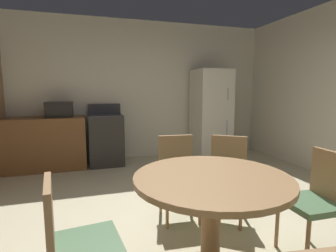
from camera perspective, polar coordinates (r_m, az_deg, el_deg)
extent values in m
plane|color=beige|center=(2.71, 2.81, -22.20)|extent=(14.00, 14.00, 0.00)
cube|color=silver|center=(5.28, -8.27, 7.68)|extent=(5.87, 0.12, 2.70)
cube|color=brown|center=(5.00, -27.64, -3.53)|extent=(1.77, 0.60, 0.90)
cube|color=#2D2B28|center=(4.91, -13.36, -3.02)|extent=(0.60, 0.60, 0.90)
cube|color=#38383D|center=(4.85, -13.53, 2.33)|extent=(0.60, 0.60, 0.02)
cube|color=#38383D|center=(5.12, -13.76, 3.73)|extent=(0.60, 0.04, 0.18)
cube|color=silver|center=(5.34, 9.36, 2.61)|extent=(0.68, 0.66, 1.76)
cylinder|color=#B2B2B7|center=(5.11, 12.98, 6.78)|extent=(0.02, 0.02, 0.22)
cylinder|color=#B2B2B7|center=(5.16, 12.76, -0.46)|extent=(0.02, 0.02, 0.30)
cube|color=black|center=(4.86, -22.67, 3.37)|extent=(0.44, 0.32, 0.26)
cylinder|color=#9E754C|center=(2.06, 9.33, -21.26)|extent=(0.14, 0.14, 0.72)
cylinder|color=#9E754C|center=(1.90, 9.59, -11.21)|extent=(1.11, 1.11, 0.04)
cylinder|color=#9E754C|center=(2.76, 7.03, -16.65)|extent=(0.03, 0.03, 0.43)
cylinder|color=#9E754C|center=(2.68, -0.18, -17.42)|extent=(0.03, 0.03, 0.43)
cylinder|color=#9E754C|center=(3.06, 4.83, -14.12)|extent=(0.03, 0.03, 0.43)
cylinder|color=#9E754C|center=(2.98, -1.63, -14.69)|extent=(0.03, 0.03, 0.43)
cube|color=#4C704C|center=(2.78, 2.55, -11.23)|extent=(0.43, 0.43, 0.05)
cube|color=#9E754C|center=(2.89, 1.63, -6.15)|extent=(0.38, 0.06, 0.42)
cylinder|color=#9E754C|center=(2.36, 28.18, -22.10)|extent=(0.03, 0.03, 0.43)
cylinder|color=#9E754C|center=(2.58, 22.76, -19.03)|extent=(0.03, 0.03, 0.43)
cylinder|color=#9E754C|center=(2.79, 28.57, -17.33)|extent=(0.03, 0.03, 0.43)
cube|color=#4C704C|center=(2.48, 28.76, -14.65)|extent=(0.41, 0.41, 0.05)
cube|color=#9E754C|center=(2.53, 32.07, -9.36)|extent=(0.05, 0.38, 0.42)
cube|color=#4C704C|center=(1.75, -17.61, -23.77)|extent=(0.45, 0.45, 0.05)
cube|color=#9E754C|center=(1.65, -24.48, -17.96)|extent=(0.08, 0.38, 0.42)
cylinder|color=#9E754C|center=(2.73, 15.65, -17.19)|extent=(0.03, 0.03, 0.43)
cylinder|color=#9E754C|center=(2.77, 8.31, -16.63)|extent=(0.03, 0.03, 0.43)
cylinder|color=#9E754C|center=(3.04, 16.10, -14.53)|extent=(0.03, 0.03, 0.43)
cylinder|color=#9E754C|center=(3.08, 9.57, -14.08)|extent=(0.03, 0.03, 0.43)
cube|color=#4C704C|center=(2.81, 12.55, -11.17)|extent=(0.56, 0.56, 0.05)
cube|color=#9E754C|center=(2.93, 13.10, -6.15)|extent=(0.33, 0.25, 0.42)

